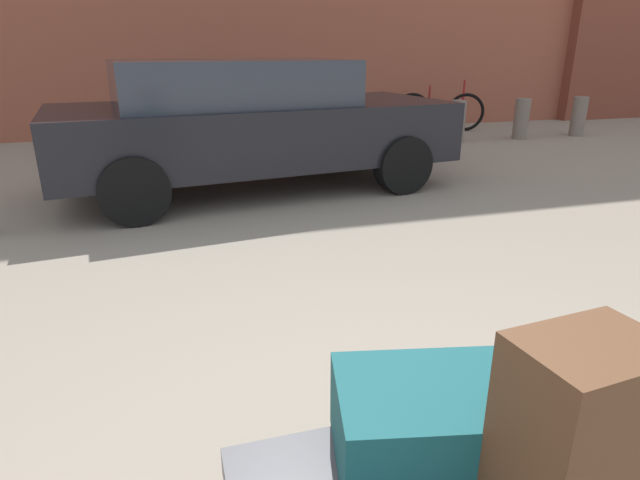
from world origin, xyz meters
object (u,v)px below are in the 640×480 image
suitcase_brown_front_right (576,443)px  bicycle_leaning (439,111)px  bollard_corner (579,116)px  parked_car (250,122)px  bollard_kerb_mid (458,121)px  bollard_kerb_far (521,119)px  suitcase_teal_front_left (431,424)px  bollard_kerb_near (386,124)px

suitcase_brown_front_right → bicycle_leaning: size_ratio=0.34×
bicycle_leaning → bollard_corner: (2.16, -1.30, -0.02)m
suitcase_brown_front_right → parked_car: (0.04, 5.10, 0.14)m
suitcase_brown_front_right → bollard_kerb_mid: (3.95, 7.29, -0.27)m
bollard_kerb_mid → bollard_kerb_far: size_ratio=1.00×
bollard_corner → parked_car: bearing=-161.1°
suitcase_teal_front_left → bollard_kerb_near: 7.53m
bollard_kerb_mid → suitcase_brown_front_right: bearing=-118.4°
parked_car → suitcase_teal_front_left: bearing=-93.0°
bollard_corner → bicycle_leaning: bearing=148.8°
parked_car → bollard_corner: size_ratio=6.36×
suitcase_brown_front_right → bollard_kerb_near: bearing=64.8°
parked_car → bicycle_leaning: size_ratio=2.67×
suitcase_teal_front_left → bollard_kerb_mid: 8.12m
bollard_kerb_far → suitcase_teal_front_left: bearing=-128.0°
suitcase_teal_front_left → parked_car: (0.25, 4.78, 0.29)m
bicycle_leaning → bollard_kerb_mid: bearing=-104.9°
bicycle_leaning → bollard_corner: bearing=-31.2°
bollard_kerb_far → bollard_corner: bearing=0.0°
suitcase_teal_front_left → bollard_kerb_far: (5.44, 6.97, -0.12)m
bollard_kerb_far → bollard_kerb_near: bearing=180.0°
bollard_kerb_mid → bollard_kerb_far: (1.28, 0.00, 0.00)m
suitcase_teal_front_left → bollard_kerb_near: size_ratio=0.80×
parked_car → suitcase_brown_front_right: bearing=-90.4°
parked_car → bollard_kerb_mid: (3.91, 2.19, -0.41)m
suitcase_teal_front_left → parked_car: 4.79m
bicycle_leaning → bollard_corner: size_ratio=2.38×
suitcase_brown_front_right → bicycle_leaning: bearing=58.1°
bollard_kerb_far → bollard_corner: 1.23m
bollard_kerb_mid → bollard_corner: 2.50m
bollard_kerb_mid → bollard_kerb_far: bearing=0.0°
bicycle_leaning → parked_car: bearing=-140.6°
suitcase_brown_front_right → parked_car: parked_car is taller
bicycle_leaning → bollard_kerb_far: bearing=-54.6°
suitcase_brown_front_right → bollard_kerb_far: 8.98m
bollard_kerb_near → parked_car: bearing=-139.7°
suitcase_brown_front_right → suitcase_teal_front_left: 0.42m
suitcase_brown_front_right → bollard_corner: 9.74m
parked_car → bollard_kerb_far: 5.65m
parked_car → bollard_kerb_mid: parked_car is taller
suitcase_brown_front_right → bollard_corner: size_ratio=0.80×
suitcase_brown_front_right → parked_car: size_ratio=0.13×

